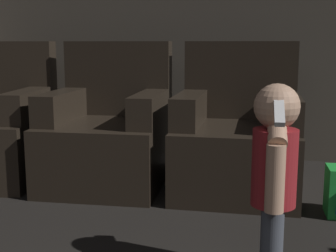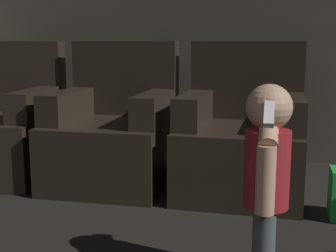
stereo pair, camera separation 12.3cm
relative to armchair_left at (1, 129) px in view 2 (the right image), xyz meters
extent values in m
cube|color=#51493F|center=(1.33, 0.87, 0.97)|extent=(8.40, 0.05, 2.60)
cube|color=black|center=(-0.03, 0.28, 0.37)|extent=(0.78, 0.24, 0.53)
cube|color=black|center=(0.31, -0.03, 0.20)|extent=(0.23, 0.69, 0.20)
cube|color=black|center=(0.88, -0.06, -0.12)|extent=(0.77, 0.85, 0.44)
cube|color=black|center=(0.87, 0.28, 0.37)|extent=(0.77, 0.17, 0.53)
cube|color=black|center=(0.57, -0.06, 0.20)|extent=(0.17, 0.68, 0.20)
cube|color=black|center=(1.18, -0.05, 0.20)|extent=(0.17, 0.68, 0.20)
cube|color=black|center=(1.75, -0.06, -0.12)|extent=(0.78, 0.85, 0.44)
cube|color=black|center=(1.75, 0.28, 0.37)|extent=(0.77, 0.17, 0.53)
cube|color=black|center=(1.45, -0.05, 0.20)|extent=(0.17, 0.68, 0.20)
cube|color=black|center=(2.05, -0.06, 0.20)|extent=(0.17, 0.68, 0.20)
cylinder|color=#474C56|center=(1.93, -1.16, -0.17)|extent=(0.09, 0.09, 0.32)
cylinder|color=#474C56|center=(1.93, -1.26, -0.17)|extent=(0.09, 0.09, 0.32)
cylinder|color=maroon|center=(1.93, -1.21, 0.14)|extent=(0.18, 0.18, 0.31)
sphere|color=tan|center=(1.93, -1.21, 0.38)|extent=(0.18, 0.18, 0.18)
cylinder|color=tan|center=(1.92, -1.32, 0.13)|extent=(0.07, 0.07, 0.26)
cylinder|color=tan|center=(1.93, -1.21, 0.32)|extent=(0.07, 0.26, 0.19)
cube|color=white|center=(1.93, -1.32, 0.38)|extent=(0.04, 0.16, 0.10)
camera|label=1|loc=(1.82, -3.03, 0.62)|focal=50.00mm
camera|label=2|loc=(1.95, -3.00, 0.62)|focal=50.00mm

